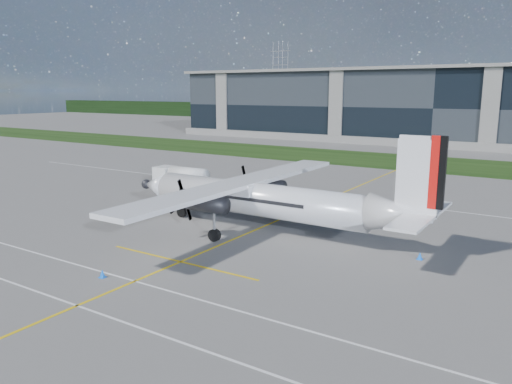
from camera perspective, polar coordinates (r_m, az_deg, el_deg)
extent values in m
plane|color=#5C5A57|center=(73.89, 13.72, 2.73)|extent=(400.00, 400.00, 0.00)
cube|color=black|center=(81.42, 15.59, 3.44)|extent=(400.00, 18.00, 0.04)
cube|color=black|center=(111.73, 20.79, 9.05)|extent=(120.00, 20.00, 15.00)
cube|color=black|center=(170.97, 25.03, 7.81)|extent=(400.00, 6.00, 6.00)
cube|color=yellow|center=(45.58, 4.77, -2.30)|extent=(0.20, 70.00, 0.01)
cube|color=white|center=(30.14, -23.32, -10.57)|extent=(90.00, 0.15, 0.01)
imported|color=#F25907|center=(48.95, -9.42, -0.28)|extent=(0.59, 0.81, 1.96)
cone|color=blue|center=(31.20, -17.15, -8.89)|extent=(0.36, 0.36, 0.50)
cone|color=blue|center=(34.58, 18.22, -6.94)|extent=(0.36, 0.36, 0.50)
cone|color=blue|center=(47.85, -10.24, -1.48)|extent=(0.36, 0.36, 0.50)
cone|color=blue|center=(45.33, -13.71, -2.35)|extent=(0.36, 0.36, 0.50)
cone|color=blue|center=(51.44, 5.78, -0.44)|extent=(0.36, 0.36, 0.50)
cone|color=blue|center=(47.83, -13.14, -1.60)|extent=(0.36, 0.36, 0.50)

